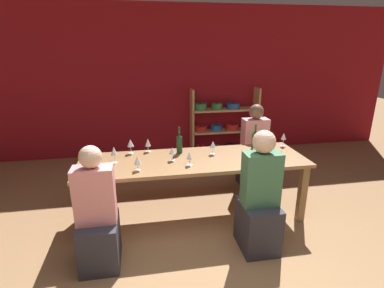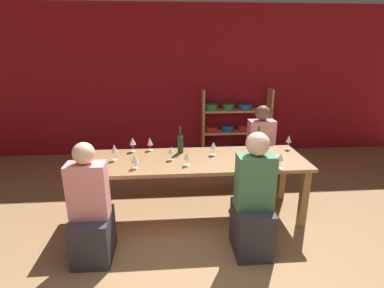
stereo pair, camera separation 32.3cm
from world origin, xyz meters
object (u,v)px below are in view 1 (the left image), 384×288
object	(u,v)px
shelf_unit	(224,127)
wine_bottle_dark	(255,139)
dining_table	(194,166)
person_far_a	(253,156)
wine_glass_red_e	(172,151)
wine_glass_empty_b	(114,151)
wine_glass_red_a	(130,143)
wine_glass_empty_a	(148,143)
wine_glass_white_a	(281,155)
wine_bottle_green	(179,143)
wine_glass_empty_e	(254,150)
wine_glass_red_b	(138,161)
wine_glass_red_f	(284,137)
cell_phone	(272,154)
wine_glass_empty_d	(87,150)
wine_glass_empty_c	(258,147)
person_near_a	(259,206)
person_near_b	(98,223)
wine_glass_red_d	(213,145)
wine_glass_red_c	(189,156)

from	to	relation	value
shelf_unit	wine_bottle_dark	size ratio (longest dim) A/B	4.13
dining_table	person_far_a	distance (m)	1.22
wine_glass_red_e	wine_glass_empty_b	size ratio (longest dim) A/B	0.82
wine_glass_red_a	person_far_a	world-z (taller)	person_far_a
wine_glass_empty_a	wine_glass_empty_b	xyz separation A→B (m)	(-0.38, -0.31, 0.02)
wine_glass_white_a	person_far_a	distance (m)	1.09
wine_bottle_green	wine_glass_empty_e	bearing A→B (deg)	-24.36
wine_glass_red_e	wine_glass_empty_b	world-z (taller)	wine_glass_empty_b
shelf_unit	dining_table	bearing A→B (deg)	-114.33
wine_glass_red_b	wine_glass_red_f	world-z (taller)	wine_glass_red_f
wine_glass_empty_e	cell_phone	size ratio (longest dim) A/B	1.02
wine_glass_empty_d	dining_table	bearing A→B (deg)	-7.91
wine_glass_empty_c	wine_glass_red_f	size ratio (longest dim) A/B	0.94
wine_bottle_dark	person_near_a	size ratio (longest dim) A/B	0.25
wine_glass_empty_c	person_near_a	bearing A→B (deg)	-108.65
person_near_b	wine_glass_empty_b	bearing A→B (deg)	79.89
wine_glass_empty_d	wine_glass_empty_e	bearing A→B (deg)	-8.97
wine_bottle_dark	cell_phone	distance (m)	0.31
wine_bottle_dark	wine_glass_empty_a	size ratio (longest dim) A/B	1.83
wine_glass_red_a	wine_glass_red_d	distance (m)	0.99
wine_glass_empty_e	wine_glass_red_e	bearing A→B (deg)	171.91
wine_glass_empty_a	cell_phone	bearing A→B (deg)	-14.07
wine_glass_empty_d	person_near_b	size ratio (longest dim) A/B	0.14
person_near_a	wine_bottle_dark	bearing A→B (deg)	72.29
wine_glass_red_e	wine_glass_red_f	xyz separation A→B (m)	(1.48, 0.26, 0.01)
wine_glass_red_c	wine_glass_empty_e	bearing A→B (deg)	3.61
shelf_unit	wine_glass_red_b	bearing A→B (deg)	-123.98
person_near_b	wine_glass_red_e	bearing A→B (deg)	41.62
wine_glass_white_a	wine_glass_red_e	bearing A→B (deg)	163.18
wine_bottle_green	wine_glass_red_b	xyz separation A→B (m)	(-0.50, -0.46, -0.02)
wine_glass_red_d	wine_glass_red_f	bearing A→B (deg)	8.09
wine_glass_empty_c	wine_glass_red_b	bearing A→B (deg)	-172.37
shelf_unit	wine_glass_red_e	bearing A→B (deg)	-119.45
wine_glass_red_d	person_far_a	size ratio (longest dim) A/B	0.13
wine_glass_red_a	wine_glass_empty_a	size ratio (longest dim) A/B	1.04
cell_phone	wine_bottle_dark	bearing A→B (deg)	113.57
wine_glass_red_a	shelf_unit	bearing A→B (deg)	47.50
wine_glass_empty_c	wine_glass_empty_d	bearing A→B (deg)	174.09
wine_glass_red_b	wine_glass_red_d	size ratio (longest dim) A/B	1.01
cell_phone	wine_glass_red_f	bearing A→B (deg)	44.84
shelf_unit	wine_glass_red_c	size ratio (longest dim) A/B	8.26
dining_table	wine_glass_red_e	xyz separation A→B (m)	(-0.24, 0.00, 0.20)
wine_bottle_dark	wine_glass_empty_a	xyz separation A→B (m)	(-1.34, 0.10, -0.01)
shelf_unit	wine_glass_empty_b	size ratio (longest dim) A/B	6.85
dining_table	wine_glass_red_e	bearing A→B (deg)	179.65
wine_glass_red_d	wine_glass_red_e	world-z (taller)	wine_glass_red_d
wine_glass_empty_b	shelf_unit	bearing A→B (deg)	48.77
wine_glass_white_a	wine_glass_red_a	bearing A→B (deg)	157.53
dining_table	person_near_a	world-z (taller)	person_near_a
shelf_unit	wine_glass_red_e	distance (m)	2.52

